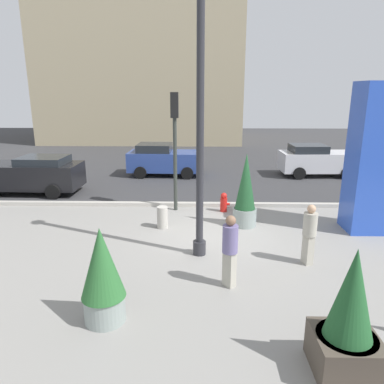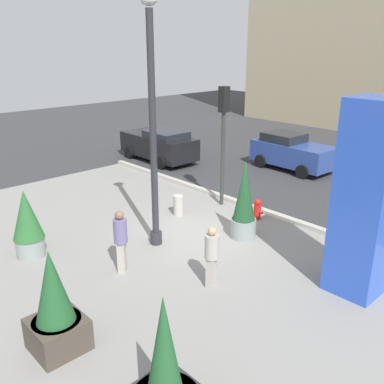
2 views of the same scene
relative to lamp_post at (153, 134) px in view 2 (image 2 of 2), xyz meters
name	(u,v)px [view 2 (image 2 of 2)]	position (x,y,z in m)	size (l,w,h in m)	color
ground_plane	(273,205)	(0.51, 5.29, -3.43)	(60.00, 60.00, 0.00)	#38383A
plaza_pavement	(148,257)	(0.51, -0.71, -3.43)	(18.00, 10.00, 0.02)	gray
curb_strip	(259,209)	(0.51, 4.41, -3.35)	(18.00, 0.24, 0.16)	#B7B2A8
lamp_post	(153,134)	(0.00, 0.00, 0.00)	(0.44, 0.44, 7.04)	#2D2D33
art_pillar_blue	(366,201)	(5.42, 2.01, -1.05)	(1.21, 1.21, 4.76)	blue
potted_plant_mid_plaza	(165,383)	(5.26, -4.02, -2.59)	(1.18, 1.18, 2.42)	#2D2D33
potted_plant_near_left	(55,308)	(2.39, -4.42, -2.48)	(1.02, 1.02, 2.21)	#4C4238
potted_plant_near_right	(244,203)	(1.53, 2.30, -2.27)	(0.80, 0.80, 2.51)	gray
potted_plant_curbside	(27,223)	(-1.89, -3.14, -2.41)	(0.88, 0.88, 2.01)	gray
fire_hydrant	(257,209)	(0.92, 3.79, -3.06)	(0.36, 0.26, 0.75)	red
concrete_bollard	(178,205)	(-1.25, 2.02, -3.06)	(0.36, 0.36, 0.75)	#B2ADA3
traffic_light_corner	(223,127)	(-0.93, 3.95, -0.43)	(0.28, 0.42, 4.43)	#333833
car_intersection	(292,152)	(-1.93, 9.98, -2.57)	(4.03, 2.12, 1.71)	#2D4793
car_passing_lane	(159,145)	(-7.53, 6.26, -2.57)	(4.51, 2.14, 1.67)	black
pedestrian_on_sidewalk	(212,254)	(2.88, -0.52, -2.51)	(0.45, 0.45, 1.66)	#B2AD9E
pedestrian_crossing	(121,238)	(0.70, -1.73, -2.44)	(0.51, 0.51, 1.77)	#B2AD9E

